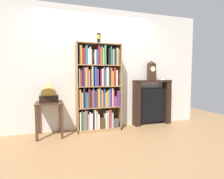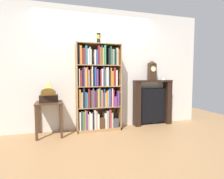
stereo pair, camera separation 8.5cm
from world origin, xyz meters
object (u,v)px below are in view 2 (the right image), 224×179
at_px(bookshelf, 98,90).
at_px(side_table_left, 49,110).
at_px(mantel_clock, 152,70).
at_px(cup_stack, 99,39).
at_px(gramophone, 49,91).
at_px(fireplace_mantel, 152,103).
at_px(teacup_with_saucer, 164,79).

height_order(bookshelf, side_table_left, bookshelf).
bearing_deg(side_table_left, mantel_clock, 3.50).
distance_m(cup_stack, gramophone, 1.48).
height_order(gramophone, fireplace_mantel, gramophone).
distance_m(cup_stack, fireplace_mantel, 1.94).
bearing_deg(teacup_with_saucer, fireplace_mantel, 176.47).
distance_m(bookshelf, fireplace_mantel, 1.39).
xyz_separation_m(cup_stack, side_table_left, (-1.01, -0.10, -1.44)).
distance_m(gramophone, mantel_clock, 2.34).
bearing_deg(fireplace_mantel, mantel_clock, -145.41).
bearing_deg(mantel_clock, teacup_with_saucer, 0.37).
bearing_deg(bookshelf, fireplace_mantel, 3.74).
relative_size(bookshelf, side_table_left, 2.76).
relative_size(gramophone, fireplace_mantel, 0.47).
distance_m(fireplace_mantel, teacup_with_saucer, 0.64).
bearing_deg(cup_stack, side_table_left, -174.34).
xyz_separation_m(side_table_left, fireplace_mantel, (2.32, 0.16, 0.03)).
bearing_deg(fireplace_mantel, cup_stack, -177.38).
bearing_deg(gramophone, fireplace_mantel, 5.42).
distance_m(side_table_left, mantel_clock, 2.43).
bearing_deg(side_table_left, teacup_with_saucer, 3.12).
relative_size(cup_stack, side_table_left, 0.34).
height_order(cup_stack, fireplace_mantel, cup_stack).
distance_m(bookshelf, side_table_left, 1.04).
xyz_separation_m(bookshelf, cup_stack, (0.03, 0.03, 1.08)).
bearing_deg(bookshelf, cup_stack, 40.51).
bearing_deg(gramophone, cup_stack, 9.02).
height_order(cup_stack, gramophone, cup_stack).
bearing_deg(cup_stack, mantel_clock, 1.80).
relative_size(cup_stack, teacup_with_saucer, 1.71).
bearing_deg(side_table_left, gramophone, -90.00).
height_order(side_table_left, fireplace_mantel, fireplace_mantel).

